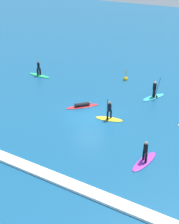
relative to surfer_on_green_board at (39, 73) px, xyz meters
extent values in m
plane|color=navy|center=(10.27, -5.71, -0.40)|extent=(120.00, 120.00, 0.00)
ellipsoid|color=#23B266|center=(0.00, 0.00, -0.35)|extent=(3.07, 0.74, 0.11)
cylinder|color=black|center=(0.08, 0.12, 0.10)|extent=(0.22, 0.22, 0.79)
cylinder|color=black|center=(-0.08, -0.12, 0.10)|extent=(0.22, 0.22, 0.79)
cylinder|color=black|center=(0.00, 0.00, 0.83)|extent=(0.30, 0.30, 0.68)
sphere|color=brown|center=(0.00, 0.00, 1.30)|extent=(0.25, 0.25, 0.25)
ellipsoid|color=red|center=(8.66, -4.32, -0.37)|extent=(2.66, 2.80, 0.07)
cylinder|color=black|center=(8.63, -4.36, -0.15)|extent=(1.22, 1.27, 0.36)
sphere|color=brown|center=(9.18, -3.77, -0.13)|extent=(0.29, 0.29, 0.20)
ellipsoid|color=purple|center=(17.03, -9.48, -0.36)|extent=(1.23, 3.01, 0.08)
cylinder|color=black|center=(16.90, -9.37, 0.09)|extent=(0.19, 0.19, 0.83)
cylinder|color=black|center=(17.17, -9.60, 0.09)|extent=(0.19, 0.19, 0.83)
cylinder|color=black|center=(17.03, -9.48, 0.79)|extent=(0.36, 0.36, 0.57)
sphere|color=#A37556|center=(17.03, -9.48, 1.19)|extent=(0.27, 0.27, 0.23)
ellipsoid|color=yellow|center=(12.01, -5.22, -0.36)|extent=(2.53, 1.32, 0.08)
cylinder|color=black|center=(12.07, -5.01, 0.07)|extent=(0.20, 0.20, 0.79)
cylinder|color=black|center=(11.95, -5.42, 0.07)|extent=(0.20, 0.20, 0.79)
cylinder|color=black|center=(12.01, -5.22, 0.78)|extent=(0.41, 0.41, 0.65)
sphere|color=brown|center=(12.01, -5.22, 1.23)|extent=(0.29, 0.29, 0.24)
cylinder|color=black|center=(11.93, -5.51, 0.67)|extent=(0.09, 0.22, 1.98)
cube|color=black|center=(11.93, -5.51, -0.26)|extent=(0.11, 0.21, 0.32)
ellipsoid|color=#33C6CC|center=(13.83, 1.13, -0.37)|extent=(1.89, 2.86, 0.08)
cylinder|color=black|center=(13.91, 1.00, 0.07)|extent=(0.26, 0.26, 0.80)
cylinder|color=black|center=(13.75, 1.25, 0.07)|extent=(0.26, 0.26, 0.80)
cylinder|color=black|center=(13.83, 1.13, 0.80)|extent=(0.47, 0.47, 0.65)
sphere|color=beige|center=(13.83, 1.13, 1.24)|extent=(0.30, 0.30, 0.22)
cylinder|color=black|center=(14.14, 1.14, 0.79)|extent=(0.50, 0.27, 2.20)
cube|color=black|center=(14.14, 1.14, -0.27)|extent=(0.21, 0.14, 0.32)
sphere|color=yellow|center=(9.39, 4.00, -0.27)|extent=(0.52, 0.52, 0.52)
cylinder|color=yellow|center=(9.39, 4.00, 0.18)|extent=(0.10, 0.10, 1.16)
cube|color=white|center=(10.27, -14.24, -0.31)|extent=(23.30, 0.90, 0.18)
camera|label=1|loc=(22.85, -27.20, 13.33)|focal=50.52mm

